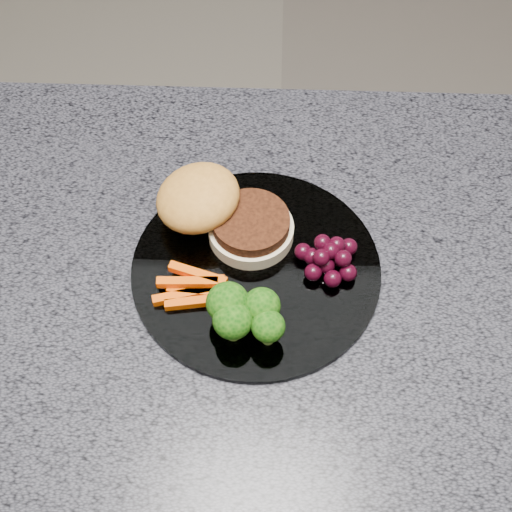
{
  "coord_description": "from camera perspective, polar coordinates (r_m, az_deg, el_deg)",
  "views": [
    {
      "loc": [
        -0.02,
        -0.38,
        1.52
      ],
      "look_at": [
        -0.03,
        0.02,
        0.93
      ],
      "focal_mm": 50.0,
      "sensor_mm": 36.0,
      "label": 1
    }
  ],
  "objects": [
    {
      "name": "island_cabinet",
      "position": [
        1.16,
        1.7,
        -15.08
      ],
      "size": [
        1.2,
        0.6,
        0.86
      ],
      "primitive_type": "cube",
      "color": "brown",
      "rests_on": "ground"
    },
    {
      "name": "countertop",
      "position": [
        0.75,
        2.54,
        -3.61
      ],
      "size": [
        1.2,
        0.6,
        0.04
      ],
      "primitive_type": "cube",
      "color": "#43434C",
      "rests_on": "island_cabinet"
    },
    {
      "name": "plate",
      "position": [
        0.74,
        0.0,
        -1.0
      ],
      "size": [
        0.26,
        0.26,
        0.01
      ],
      "primitive_type": "cylinder",
      "color": "white",
      "rests_on": "countertop"
    },
    {
      "name": "burger",
      "position": [
        0.76,
        -3.16,
        3.63
      ],
      "size": [
        0.16,
        0.12,
        0.05
      ],
      "rotation": [
        0.0,
        0.0,
        -0.08
      ],
      "color": "beige",
      "rests_on": "plate"
    },
    {
      "name": "carrot_sticks",
      "position": [
        0.72,
        -5.1,
        -2.55
      ],
      "size": [
        0.08,
        0.05,
        0.02
      ],
      "rotation": [
        0.0,
        0.0,
        -0.22
      ],
      "color": "#ED5103",
      "rests_on": "plate"
    },
    {
      "name": "broccoli",
      "position": [
        0.68,
        -1.03,
        -4.53
      ],
      "size": [
        0.08,
        0.06,
        0.05
      ],
      "rotation": [
        0.0,
        0.0,
        -0.24
      ],
      "color": "olive",
      "rests_on": "plate"
    },
    {
      "name": "grape_bunch",
      "position": [
        0.73,
        5.88,
        -0.13
      ],
      "size": [
        0.07,
        0.06,
        0.03
      ],
      "rotation": [
        0.0,
        0.0,
        0.24
      ],
      "color": "black",
      "rests_on": "plate"
    }
  ]
}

